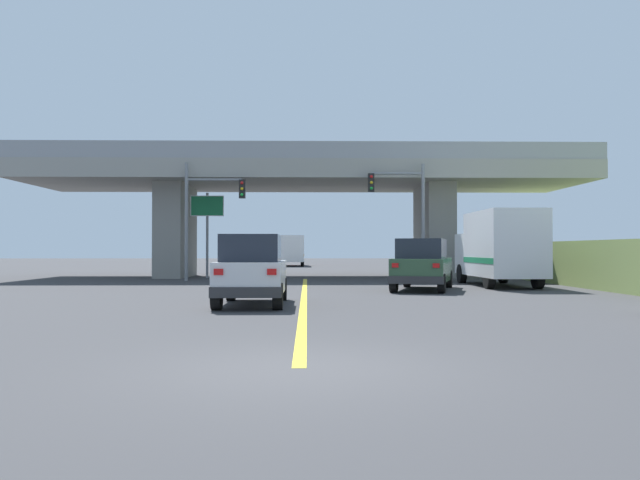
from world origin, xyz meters
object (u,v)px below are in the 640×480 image
traffic_signal_farside (205,207)px  suv_lead (252,270)px  traffic_signal_nearside (405,205)px  semi_truck_distant (292,250)px  box_truck (499,248)px  highway_sign (207,214)px  suv_crossing (423,264)px

traffic_signal_farside → suv_lead: bearing=-75.8°
traffic_signal_nearside → semi_truck_distant: (-6.54, 29.58, -2.32)m
suv_lead → traffic_signal_nearside: 16.05m
box_truck → semi_truck_distant: (-9.87, 34.63, -0.11)m
box_truck → semi_truck_distant: box_truck is taller
box_truck → highway_sign: size_ratio=1.42×
suv_crossing → semi_truck_distant: size_ratio=0.69×
suv_lead → semi_truck_distant: (0.11, 43.89, 0.56)m
traffic_signal_nearside → box_truck: bearing=-56.6°
traffic_signal_farside → semi_truck_distant: traffic_signal_farside is taller
box_truck → traffic_signal_farside: size_ratio=1.11×
traffic_signal_nearside → highway_sign: (-10.64, 2.80, -0.32)m
suv_lead → suv_crossing: (6.15, 6.68, 0.01)m
suv_crossing → box_truck: box_truck is taller
semi_truck_distant → traffic_signal_nearside: bearing=-77.5°
semi_truck_distant → suv_lead: bearing=-90.1°
suv_crossing → highway_sign: bearing=150.8°
suv_lead → traffic_signal_farside: traffic_signal_farside is taller
traffic_signal_nearside → traffic_signal_farside: bearing=179.7°
suv_lead → suv_crossing: bearing=47.4°
highway_sign → traffic_signal_nearside: bearing=-14.7°
suv_lead → traffic_signal_nearside: size_ratio=0.71×
suv_lead → box_truck: (9.99, 9.26, 0.67)m
highway_sign → suv_crossing: bearing=-45.8°
suv_crossing → box_truck: size_ratio=0.77×
box_truck → highway_sign: 16.14m
suv_crossing → box_truck: (3.84, 2.59, 0.67)m
traffic_signal_nearside → semi_truck_distant: size_ratio=0.80×
suv_crossing → traffic_signal_nearside: bearing=102.8°
suv_crossing → traffic_signal_farside: (-9.79, 7.69, 2.76)m
traffic_signal_nearside → highway_sign: traffic_signal_nearside is taller
box_truck → semi_truck_distant: size_ratio=0.89×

